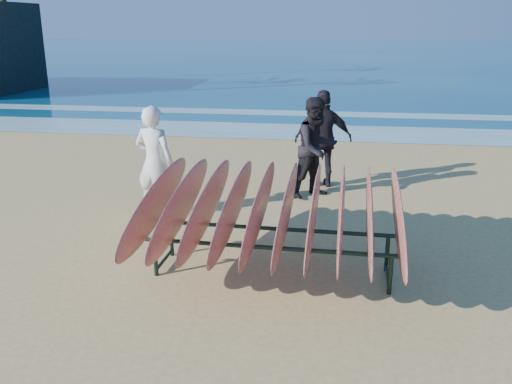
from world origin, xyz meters
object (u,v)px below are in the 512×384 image
person_dark_a (316,148)px  person_dark_b (323,139)px  surfboard_rack (273,210)px  person_white (155,162)px

person_dark_a → person_dark_b: (0.11, 0.71, 0.02)m
surfboard_rack → person_dark_a: size_ratio=1.73×
surfboard_rack → person_dark_a: person_dark_a is taller
person_dark_b → person_dark_a: bearing=74.1°
person_white → person_dark_a: bearing=-138.7°
surfboard_rack → person_white: bearing=140.1°
person_dark_a → person_dark_b: 0.72m
person_white → surfboard_rack: bearing=150.8°
person_dark_b → surfboard_rack: bearing=75.4°
person_dark_a → person_dark_b: size_ratio=0.98×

